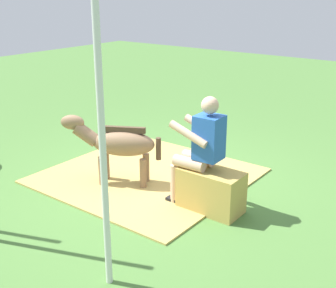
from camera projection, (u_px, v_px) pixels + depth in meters
ground_plane at (161, 181)px, 6.14m from camera, size 24.00×24.00×0.00m
hay_patch at (147, 175)px, 6.29m from camera, size 2.61×2.54×0.02m
hay_bale at (211, 191)px, 5.27m from camera, size 0.75×0.40×0.51m
person_seated at (200, 147)px, 5.19m from camera, size 0.67×0.43×1.39m
pony_standing at (117, 144)px, 5.87m from camera, size 1.22×0.82×0.95m
tent_pole_left at (103, 156)px, 3.64m from camera, size 0.06×0.06×2.45m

